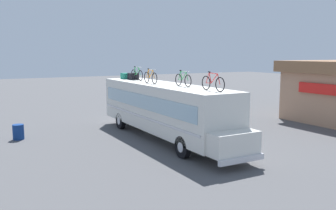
{
  "coord_description": "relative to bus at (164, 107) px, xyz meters",
  "views": [
    {
      "loc": [
        18.21,
        -9.82,
        4.86
      ],
      "look_at": [
        0.68,
        0.0,
        2.04
      ],
      "focal_mm": 38.78,
      "sensor_mm": 36.0,
      "label": 1
    }
  ],
  "objects": [
    {
      "name": "ground_plane",
      "position": [
        -0.18,
        0.0,
        -1.83
      ],
      "size": [
        120.0,
        120.0,
        0.0
      ],
      "primitive_type": "plane",
      "color": "#4C4C4F"
    },
    {
      "name": "bus",
      "position": [
        0.0,
        0.0,
        0.0
      ],
      "size": [
        13.03,
        2.56,
        3.17
      ],
      "color": "silver",
      "rests_on": "ground"
    },
    {
      "name": "luggage_bag_1",
      "position": [
        -5.14,
        -0.2,
        1.54
      ],
      "size": [
        0.74,
        0.44,
        0.4
      ],
      "primitive_type": "cube",
      "color": "#1E7F66",
      "rests_on": "bus"
    },
    {
      "name": "luggage_bag_2",
      "position": [
        -4.28,
        0.01,
        1.56
      ],
      "size": [
        0.69,
        0.54,
        0.44
      ],
      "primitive_type": "cube",
      "color": "black",
      "rests_on": "bus"
    },
    {
      "name": "rooftop_bicycle_1",
      "position": [
        -3.55,
        -0.06,
        1.72
      ],
      "size": [
        1.77,
        0.44,
        0.91
      ],
      "color": "black",
      "rests_on": "bus"
    },
    {
      "name": "rooftop_bicycle_2",
      "position": [
        -0.84,
        -0.42,
        1.7
      ],
      "size": [
        1.66,
        0.44,
        0.87
      ],
      "color": "black",
      "rests_on": "bus"
    },
    {
      "name": "rooftop_bicycle_3",
      "position": [
        1.76,
        0.2,
        1.7
      ],
      "size": [
        1.6,
        0.44,
        0.86
      ],
      "color": "black",
      "rests_on": "bus"
    },
    {
      "name": "rooftop_bicycle_4",
      "position": [
        4.5,
        0.13,
        1.72
      ],
      "size": [
        1.76,
        0.44,
        0.9
      ],
      "color": "black",
      "rests_on": "bus"
    },
    {
      "name": "trash_bin",
      "position": [
        -3.93,
        -7.37,
        -1.4
      ],
      "size": [
        0.62,
        0.62,
        0.87
      ],
      "primitive_type": "cylinder",
      "color": "navy",
      "rests_on": "ground"
    }
  ]
}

